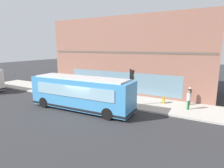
{
  "coord_description": "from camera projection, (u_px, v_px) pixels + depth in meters",
  "views": [
    {
      "loc": [
        -13.14,
        -10.26,
        5.78
      ],
      "look_at": [
        2.91,
        -1.26,
        2.18
      ],
      "focal_mm": 30.56,
      "sensor_mm": 36.0,
      "label": 1
    }
  ],
  "objects": [
    {
      "name": "sidewalk_curb",
      "position": [
        111.0,
        98.0,
        21.5
      ],
      "size": [
        4.69,
        40.0,
        0.15
      ],
      "primitive_type": "cube",
      "color": "#B2ADA3",
      "rests_on": "ground"
    },
    {
      "name": "pedestrian_near_hydrant",
      "position": [
        97.0,
        87.0,
        22.9
      ],
      "size": [
        0.32,
        0.32,
        1.59
      ],
      "color": "silver",
      "rests_on": "sidewalk_curb"
    },
    {
      "name": "pedestrian_walking_along_curb",
      "position": [
        91.0,
        85.0,
        23.53
      ],
      "size": [
        0.32,
        0.32,
        1.76
      ],
      "color": "silver",
      "rests_on": "sidewalk_curb"
    },
    {
      "name": "fire_hydrant",
      "position": [
        164.0,
        100.0,
        19.24
      ],
      "size": [
        0.35,
        0.35,
        0.74
      ],
      "color": "yellow",
      "rests_on": "sidewalk_curb"
    },
    {
      "name": "building_corner",
      "position": [
        134.0,
        55.0,
        26.12
      ],
      "size": [
        8.24,
        20.75,
        9.34
      ],
      "color": "#8C5B4C",
      "rests_on": "ground"
    },
    {
      "name": "newspaper_vending_box",
      "position": [
        115.0,
        95.0,
        20.86
      ],
      "size": [
        0.44,
        0.42,
        0.9
      ],
      "color": "#263F99",
      "rests_on": "sidewalk_curb"
    },
    {
      "name": "city_bus_nearside",
      "position": [
        81.0,
        93.0,
        17.62
      ],
      "size": [
        2.88,
        10.12,
        3.07
      ],
      "color": "#3F8CC6",
      "rests_on": "ground"
    },
    {
      "name": "ground",
      "position": [
        84.0,
        112.0,
        17.28
      ],
      "size": [
        120.0,
        120.0,
        0.0
      ],
      "primitive_type": "plane",
      "color": "#2D2D30"
    },
    {
      "name": "pedestrian_by_light_pole",
      "position": [
        190.0,
        95.0,
        18.72
      ],
      "size": [
        0.32,
        0.32,
        1.77
      ],
      "color": "black",
      "rests_on": "sidewalk_curb"
    },
    {
      "name": "pedestrian_near_building_entrance",
      "position": [
        189.0,
        99.0,
        17.26
      ],
      "size": [
        0.32,
        0.32,
        1.77
      ],
      "color": "#3F8C4C",
      "rests_on": "sidewalk_curb"
    },
    {
      "name": "traffic_light_near_corner",
      "position": [
        132.0,
        80.0,
        18.01
      ],
      "size": [
        0.32,
        0.49,
        3.6
      ],
      "color": "black",
      "rests_on": "sidewalk_curb"
    }
  ]
}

